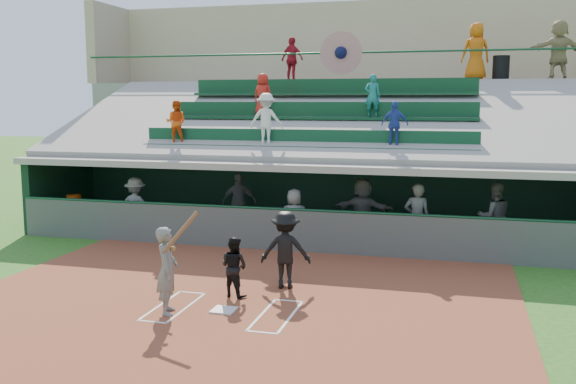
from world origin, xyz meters
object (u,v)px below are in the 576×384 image
(catcher, at_px, (234,267))
(white_table, at_px, (78,219))
(home_plate, at_px, (224,310))
(water_cooler, at_px, (74,202))
(trash_bin, at_px, (501,68))
(batter_at_plate, at_px, (167,270))

(catcher, bearing_deg, white_table, -17.70)
(catcher, distance_m, white_table, 8.64)
(home_plate, height_order, white_table, white_table)
(home_plate, relative_size, white_table, 0.61)
(home_plate, relative_size, water_cooler, 0.99)
(home_plate, bearing_deg, catcher, 97.34)
(water_cooler, relative_size, trash_bin, 0.51)
(home_plate, xyz_separation_m, catcher, (-0.12, 0.92, 0.59))
(home_plate, bearing_deg, trash_bin, 66.49)
(water_cooler, bearing_deg, batter_at_plate, -46.19)
(water_cooler, bearing_deg, catcher, -36.18)
(water_cooler, bearing_deg, trash_bin, 27.45)
(batter_at_plate, distance_m, white_table, 8.90)
(home_plate, xyz_separation_m, white_table, (-7.04, 6.09, 0.31))
(home_plate, relative_size, batter_at_plate, 0.22)
(white_table, height_order, trash_bin, trash_bin)
(batter_at_plate, xyz_separation_m, catcher, (0.83, 1.30, -0.22))
(catcher, height_order, water_cooler, catcher)
(home_plate, relative_size, catcher, 0.35)
(home_plate, xyz_separation_m, batter_at_plate, (-0.95, -0.38, 0.81))
(home_plate, height_order, batter_at_plate, batter_at_plate)
(water_cooler, bearing_deg, white_table, 50.32)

